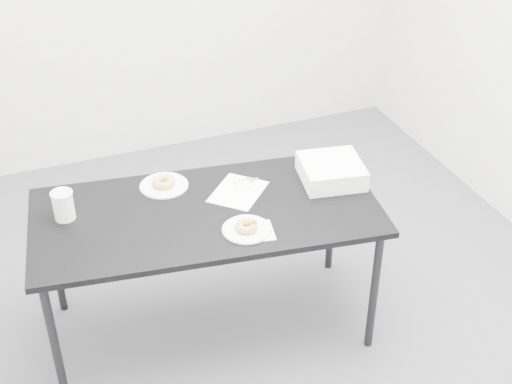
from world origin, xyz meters
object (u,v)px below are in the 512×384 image
object	(u,v)px
scorecard	(238,192)
coffee_cup	(63,205)
pen	(246,181)
plate_near	(247,229)
donut_far	(164,182)
bakery_box	(331,171)
donut_near	(247,226)
plate_far	(164,186)
table	(207,220)

from	to	relation	value
scorecard	coffee_cup	distance (m)	0.85
pen	plate_near	distance (m)	0.42
plate_near	donut_far	world-z (taller)	donut_far
plate_near	bakery_box	world-z (taller)	bakery_box
pen	coffee_cup	xyz separation A→B (m)	(-0.91, 0.01, 0.07)
donut_near	donut_far	xyz separation A→B (m)	(-0.26, 0.51, -0.00)
plate_far	donut_far	world-z (taller)	donut_far
donut_near	plate_far	world-z (taller)	donut_near
scorecard	donut_near	bearing A→B (deg)	-59.48
table	plate_far	distance (m)	0.32
plate_near	donut_near	world-z (taller)	donut_near
scorecard	pen	world-z (taller)	pen
donut_near	coffee_cup	xyz separation A→B (m)	(-0.77, 0.41, 0.05)
plate_near	bakery_box	distance (m)	0.62
table	plate_near	world-z (taller)	plate_near
coffee_cup	plate_near	bearing A→B (deg)	-27.88
scorecard	coffee_cup	size ratio (longest dim) A/B	1.95
coffee_cup	donut_near	bearing A→B (deg)	-27.88
plate_near	donut_far	xyz separation A→B (m)	(-0.26, 0.51, 0.02)
pen	donut_far	size ratio (longest dim) A/B	1.15
plate_far	donut_far	xyz separation A→B (m)	(0.00, 0.00, 0.02)
table	donut_near	world-z (taller)	donut_near
bakery_box	donut_near	bearing A→B (deg)	-145.51
donut_near	bakery_box	distance (m)	0.62
table	scorecard	xyz separation A→B (m)	(0.20, 0.09, 0.06)
scorecard	table	bearing A→B (deg)	-111.24
plate_near	bakery_box	bearing A→B (deg)	24.59
donut_far	coffee_cup	bearing A→B (deg)	-168.78
scorecard	coffee_cup	xyz separation A→B (m)	(-0.84, 0.09, 0.07)
coffee_cup	bakery_box	bearing A→B (deg)	-6.43
pen	plate_near	size ratio (longest dim) A/B	0.58
scorecard	donut_near	size ratio (longest dim) A/B	2.65
plate_near	coffee_cup	size ratio (longest dim) A/B	1.57
plate_far	bakery_box	distance (m)	0.86
table	plate_far	size ratio (longest dim) A/B	7.16
scorecard	bakery_box	xyz separation A→B (m)	(0.48, -0.06, 0.05)
scorecard	coffee_cup	world-z (taller)	coffee_cup
plate_far	donut_far	bearing A→B (deg)	0.00
table	scorecard	bearing A→B (deg)	32.75
donut_near	pen	bearing A→B (deg)	69.67
scorecard	plate_far	bearing A→B (deg)	-165.56
coffee_cup	scorecard	bearing A→B (deg)	-5.78
donut_near	donut_far	world-z (taller)	same
coffee_cup	donut_far	bearing A→B (deg)	11.22
coffee_cup	bakery_box	size ratio (longest dim) A/B	0.48
donut_far	donut_near	bearing A→B (deg)	-63.05
scorecard	pen	size ratio (longest dim) A/B	2.15
table	bakery_box	bearing A→B (deg)	10.09
plate_far	coffee_cup	size ratio (longest dim) A/B	1.68
pen	bakery_box	world-z (taller)	bakery_box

